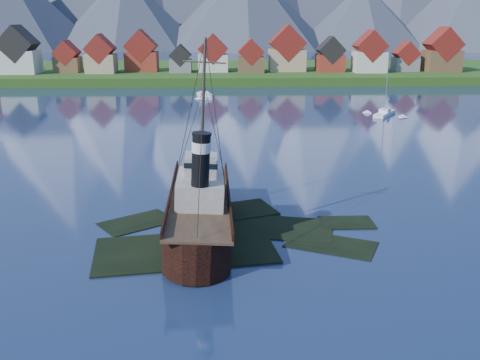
{
  "coord_description": "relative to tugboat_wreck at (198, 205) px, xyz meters",
  "views": [
    {
      "loc": [
        0.73,
        -51.59,
        22.56
      ],
      "look_at": [
        2.8,
        6.0,
        5.0
      ],
      "focal_mm": 40.0,
      "sensor_mm": 36.0,
      "label": 1
    }
  ],
  "objects": [
    {
      "name": "town",
      "position": [
        -31.26,
        148.16,
        6.22
      ],
      "size": [
        250.96,
        16.69,
        17.3
      ],
      "color": "maroon",
      "rests_on": "ground"
    },
    {
      "name": "tugboat_wreck",
      "position": [
        0.0,
        0.0,
        0.0
      ],
      "size": [
        6.43,
        27.7,
        21.95
      ],
      "rotation": [
        0.0,
        0.06,
        0.02
      ],
      "color": "black",
      "rests_on": "ground"
    },
    {
      "name": "sailboat_e",
      "position": [
        -2.35,
        102.97,
        -2.48
      ],
      "size": [
        4.9,
        11.79,
        13.3
      ],
      "rotation": [
        0.0,
        0.0,
        0.18
      ],
      "color": "white",
      "rests_on": "ground"
    },
    {
      "name": "ground",
      "position": [
        1.86,
        -4.02,
        -2.77
      ],
      "size": [
        1400.0,
        1400.0,
        0.0
      ],
      "primitive_type": "plane",
      "color": "#1A2949",
      "rests_on": "ground"
    },
    {
      "name": "shoal",
      "position": [
        3.63,
        -1.87,
        -3.12
      ],
      "size": [
        31.71,
        21.24,
        1.14
      ],
      "color": "black",
      "rests_on": "ground"
    },
    {
      "name": "shore_bank",
      "position": [
        1.86,
        165.98,
        -2.77
      ],
      "size": [
        600.0,
        80.0,
        3.2
      ],
      "primitive_type": "cube",
      "color": "#224614",
      "rests_on": "ground"
    },
    {
      "name": "sailboat_d",
      "position": [
        41.94,
        70.5,
        -2.46
      ],
      "size": [
        7.5,
        9.45,
        13.33
      ],
      "rotation": [
        0.0,
        0.0,
        -0.6
      ],
      "color": "white",
      "rests_on": "ground"
    },
    {
      "name": "seawall",
      "position": [
        1.86,
        127.98,
        -2.77
      ],
      "size": [
        600.0,
        2.5,
        2.0
      ],
      "primitive_type": "cube",
      "color": "#3F3D38",
      "rests_on": "ground"
    }
  ]
}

